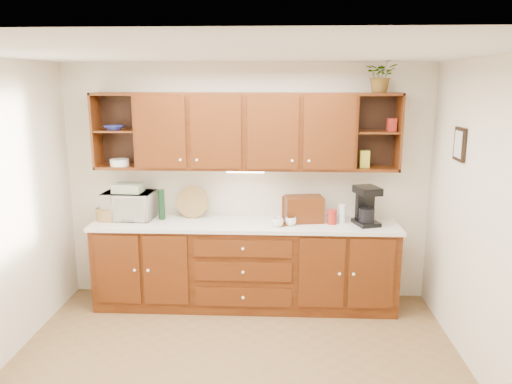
# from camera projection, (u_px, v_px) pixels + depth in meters

# --- Properties ---
(floor) EXTENTS (4.00, 4.00, 0.00)m
(floor) POSITION_uv_depth(u_px,v_px,m) (233.00, 381.00, 4.09)
(floor) COLOR brown
(floor) RESTS_ON ground
(ceiling) EXTENTS (4.00, 4.00, 0.00)m
(ceiling) POSITION_uv_depth(u_px,v_px,m) (230.00, 53.00, 3.53)
(ceiling) COLOR white
(ceiling) RESTS_ON back_wall
(back_wall) EXTENTS (4.00, 0.00, 4.00)m
(back_wall) POSITION_uv_depth(u_px,v_px,m) (247.00, 183.00, 5.52)
(back_wall) COLOR beige
(back_wall) RESTS_ON floor
(right_wall) EXTENTS (0.00, 3.50, 3.50)m
(right_wall) POSITION_uv_depth(u_px,v_px,m) (498.00, 233.00, 3.72)
(right_wall) COLOR beige
(right_wall) RESTS_ON floor
(base_cabinets) EXTENTS (3.20, 0.60, 0.90)m
(base_cabinets) POSITION_uv_depth(u_px,v_px,m) (245.00, 265.00, 5.41)
(base_cabinets) COLOR #3D1606
(base_cabinets) RESTS_ON floor
(countertop) EXTENTS (3.24, 0.64, 0.04)m
(countertop) POSITION_uv_depth(u_px,v_px,m) (245.00, 224.00, 5.30)
(countertop) COLOR silver
(countertop) RESTS_ON base_cabinets
(upper_cabinets) EXTENTS (3.20, 0.33, 0.80)m
(upper_cabinets) POSITION_uv_depth(u_px,v_px,m) (246.00, 131.00, 5.23)
(upper_cabinets) COLOR #3D1606
(upper_cabinets) RESTS_ON back_wall
(undercabinet_light) EXTENTS (0.40, 0.05, 0.02)m
(undercabinet_light) POSITION_uv_depth(u_px,v_px,m) (245.00, 171.00, 5.27)
(undercabinet_light) COLOR white
(undercabinet_light) RESTS_ON upper_cabinets
(framed_picture) EXTENTS (0.03, 0.24, 0.30)m
(framed_picture) POSITION_uv_depth(u_px,v_px,m) (460.00, 144.00, 4.48)
(framed_picture) COLOR black
(framed_picture) RESTS_ON right_wall
(wicker_basket) EXTENTS (0.25, 0.25, 0.13)m
(wicker_basket) POSITION_uv_depth(u_px,v_px,m) (108.00, 214.00, 5.37)
(wicker_basket) COLOR olive
(wicker_basket) RESTS_ON countertop
(microwave) EXTENTS (0.55, 0.39, 0.29)m
(microwave) POSITION_uv_depth(u_px,v_px,m) (129.00, 205.00, 5.41)
(microwave) COLOR silver
(microwave) RESTS_ON countertop
(towel_stack) EXTENTS (0.32, 0.24, 0.09)m
(towel_stack) POSITION_uv_depth(u_px,v_px,m) (128.00, 188.00, 5.37)
(towel_stack) COLOR #DDD168
(towel_stack) RESTS_ON microwave
(wine_bottle) EXTENTS (0.08, 0.08, 0.33)m
(wine_bottle) POSITION_uv_depth(u_px,v_px,m) (162.00, 205.00, 5.37)
(wine_bottle) COLOR #103217
(wine_bottle) RESTS_ON countertop
(woven_tray) EXTENTS (0.36, 0.11, 0.35)m
(woven_tray) POSITION_uv_depth(u_px,v_px,m) (193.00, 216.00, 5.49)
(woven_tray) COLOR olive
(woven_tray) RESTS_ON countertop
(bread_box) EXTENTS (0.42, 0.30, 0.27)m
(bread_box) POSITION_uv_depth(u_px,v_px,m) (304.00, 209.00, 5.30)
(bread_box) COLOR #3D1606
(bread_box) RESTS_ON countertop
(mug_tree) EXTENTS (0.26, 0.27, 0.31)m
(mug_tree) POSITION_uv_depth(u_px,v_px,m) (283.00, 221.00, 5.18)
(mug_tree) COLOR #3D1606
(mug_tree) RESTS_ON countertop
(canister_red) EXTENTS (0.12, 0.12, 0.15)m
(canister_red) POSITION_uv_depth(u_px,v_px,m) (332.00, 217.00, 5.21)
(canister_red) COLOR maroon
(canister_red) RESTS_ON countertop
(canister_white) EXTENTS (0.10, 0.10, 0.20)m
(canister_white) POSITION_uv_depth(u_px,v_px,m) (342.00, 214.00, 5.25)
(canister_white) COLOR white
(canister_white) RESTS_ON countertop
(canister_yellow) EXTENTS (0.09, 0.09, 0.12)m
(canister_yellow) POSITION_uv_depth(u_px,v_px,m) (364.00, 219.00, 5.18)
(canister_yellow) COLOR gold
(canister_yellow) RESTS_ON countertop
(coffee_maker) EXTENTS (0.29, 0.33, 0.40)m
(coffee_maker) POSITION_uv_depth(u_px,v_px,m) (366.00, 206.00, 5.19)
(coffee_maker) COLOR black
(coffee_maker) RESTS_ON countertop
(bowl_stack) EXTENTS (0.25, 0.25, 0.05)m
(bowl_stack) POSITION_uv_depth(u_px,v_px,m) (114.00, 128.00, 5.26)
(bowl_stack) COLOR #283396
(bowl_stack) RESTS_ON upper_cabinets
(plate_stack) EXTENTS (0.27, 0.27, 0.07)m
(plate_stack) POSITION_uv_depth(u_px,v_px,m) (120.00, 162.00, 5.33)
(plate_stack) COLOR white
(plate_stack) RESTS_ON upper_cabinets
(pantry_box_yellow) EXTENTS (0.10, 0.08, 0.18)m
(pantry_box_yellow) POSITION_uv_depth(u_px,v_px,m) (364.00, 159.00, 5.22)
(pantry_box_yellow) COLOR gold
(pantry_box_yellow) RESTS_ON upper_cabinets
(pantry_box_red) EXTENTS (0.09, 0.08, 0.13)m
(pantry_box_red) POSITION_uv_depth(u_px,v_px,m) (392.00, 125.00, 5.12)
(pantry_box_red) COLOR maroon
(pantry_box_red) RESTS_ON upper_cabinets
(potted_plant) EXTENTS (0.37, 0.34, 0.35)m
(potted_plant) POSITION_uv_depth(u_px,v_px,m) (382.00, 75.00, 4.99)
(potted_plant) COLOR #999999
(potted_plant) RESTS_ON upper_cabinets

